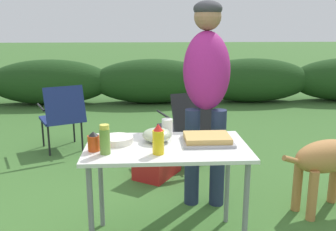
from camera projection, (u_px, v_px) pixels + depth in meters
The scene contains 14 objects.
shrub_hedge at pixel (152, 81), 7.41m from camera, with size 14.40×0.90×0.87m.
folding_table at pixel (167, 156), 2.56m from camera, with size 1.10×0.64×0.74m.
food_tray at pixel (207, 139), 2.59m from camera, with size 0.35×0.28×0.06m.
plate_stack at pixel (117, 140), 2.59m from camera, with size 0.22×0.22×0.04m, color white.
mixing_bowl at pixel (157, 135), 2.61m from camera, with size 0.20×0.20×0.10m, color #ADBC99.
paper_cup_stack at pixel (167, 128), 2.73m from camera, with size 0.08×0.08×0.13m, color white.
hot_sauce_bottle at pixel (94, 142), 2.42m from camera, with size 0.08×0.08×0.13m.
relish_jar at pixel (105, 140), 2.35m from camera, with size 0.07×0.07×0.19m.
mustard_bottle at pixel (158, 140), 2.35m from camera, with size 0.07×0.07×0.20m.
standing_person_in_gray_fleece at pixel (206, 80), 3.17m from camera, with size 0.47×0.57×1.74m.
dog at pixel (332, 158), 3.09m from camera, with size 0.95×0.46×0.69m.
camp_chair_green_behind_table at pixel (186, 123), 4.16m from camera, with size 0.62×0.70×0.83m.
camp_chair_near_hedge at pixel (63, 114), 4.56m from camera, with size 0.66×0.73×0.83m.
cooler_box at pixel (157, 160), 3.88m from camera, with size 0.53×0.58×0.34m.
Camera 1 is at (-0.14, -2.41, 1.54)m, focal length 40.00 mm.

